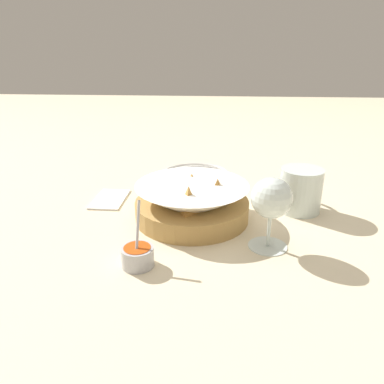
{
  "coord_description": "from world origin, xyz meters",
  "views": [
    {
      "loc": [
        -0.72,
        -0.02,
        0.36
      ],
      "look_at": [
        0.02,
        0.03,
        0.06
      ],
      "focal_mm": 35.0,
      "sensor_mm": 36.0,
      "label": 1
    }
  ],
  "objects_px": {
    "wine_glass": "(271,201)",
    "side_plate": "(195,175)",
    "food_basket": "(192,203)",
    "sauce_cup": "(138,255)",
    "beer_mug": "(300,191)"
  },
  "relations": [
    {
      "from": "wine_glass",
      "to": "side_plate",
      "type": "relative_size",
      "value": 0.68
    },
    {
      "from": "side_plate",
      "to": "food_basket",
      "type": "bearing_deg",
      "value": -178.07
    },
    {
      "from": "sauce_cup",
      "to": "side_plate",
      "type": "relative_size",
      "value": 0.54
    },
    {
      "from": "wine_glass",
      "to": "beer_mug",
      "type": "relative_size",
      "value": 1.03
    },
    {
      "from": "food_basket",
      "to": "wine_glass",
      "type": "xyz_separation_m",
      "value": [
        -0.11,
        -0.15,
        0.06
      ]
    },
    {
      "from": "beer_mug",
      "to": "side_plate",
      "type": "relative_size",
      "value": 0.66
    },
    {
      "from": "sauce_cup",
      "to": "side_plate",
      "type": "height_order",
      "value": "sauce_cup"
    },
    {
      "from": "food_basket",
      "to": "sauce_cup",
      "type": "distance_m",
      "value": 0.21
    },
    {
      "from": "food_basket",
      "to": "side_plate",
      "type": "xyz_separation_m",
      "value": [
        0.26,
        0.01,
        -0.03
      ]
    },
    {
      "from": "sauce_cup",
      "to": "side_plate",
      "type": "distance_m",
      "value": 0.46
    },
    {
      "from": "sauce_cup",
      "to": "wine_glass",
      "type": "bearing_deg",
      "value": -70.85
    },
    {
      "from": "wine_glass",
      "to": "beer_mug",
      "type": "bearing_deg",
      "value": -27.67
    },
    {
      "from": "side_plate",
      "to": "wine_glass",
      "type": "bearing_deg",
      "value": -156.85
    },
    {
      "from": "wine_glass",
      "to": "beer_mug",
      "type": "xyz_separation_m",
      "value": [
        0.17,
        -0.09,
        -0.05
      ]
    },
    {
      "from": "food_basket",
      "to": "beer_mug",
      "type": "relative_size",
      "value": 1.84
    }
  ]
}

